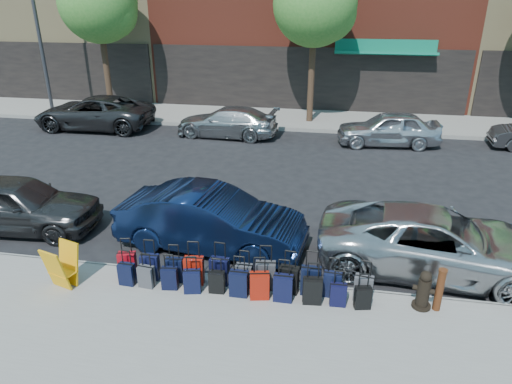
% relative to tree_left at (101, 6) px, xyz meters
% --- Properties ---
extents(ground, '(120.00, 120.00, 0.00)m').
position_rel_tree_left_xyz_m(ground, '(9.86, -9.50, -5.41)').
color(ground, black).
rests_on(ground, ground).
extents(sidewalk_near, '(60.00, 4.00, 0.15)m').
position_rel_tree_left_xyz_m(sidewalk_near, '(9.86, -16.00, -5.34)').
color(sidewalk_near, gray).
rests_on(sidewalk_near, ground).
extents(sidewalk_far, '(60.00, 4.00, 0.15)m').
position_rel_tree_left_xyz_m(sidewalk_far, '(9.86, 0.50, -5.34)').
color(sidewalk_far, gray).
rests_on(sidewalk_far, ground).
extents(curb_near, '(60.00, 0.08, 0.15)m').
position_rel_tree_left_xyz_m(curb_near, '(9.86, -13.98, -5.34)').
color(curb_near, gray).
rests_on(curb_near, ground).
extents(curb_far, '(60.00, 0.08, 0.15)m').
position_rel_tree_left_xyz_m(curb_far, '(9.86, -1.52, -5.34)').
color(curb_far, gray).
rests_on(curb_far, ground).
extents(tree_left, '(3.80, 3.80, 7.27)m').
position_rel_tree_left_xyz_m(tree_left, '(0.00, 0.00, 0.00)').
color(tree_left, black).
rests_on(tree_left, sidewalk_far).
extents(tree_center, '(3.80, 3.80, 7.27)m').
position_rel_tree_left_xyz_m(tree_center, '(10.50, 0.00, 0.00)').
color(tree_center, black).
rests_on(tree_center, sidewalk_far).
extents(streetlight, '(2.59, 0.18, 8.00)m').
position_rel_tree_left_xyz_m(streetlight, '(-2.94, -0.70, -0.75)').
color(streetlight, '#333338').
rests_on(streetlight, sidewalk_far).
extents(suitcase_front_0, '(0.41, 0.28, 0.91)m').
position_rel_tree_left_xyz_m(suitcase_front_0, '(7.30, -14.31, -4.98)').
color(suitcase_front_0, maroon).
rests_on(suitcase_front_0, sidewalk_near).
extents(suitcase_front_1, '(0.40, 0.24, 0.94)m').
position_rel_tree_left_xyz_m(suitcase_front_1, '(7.85, -14.35, -4.97)').
color(suitcase_front_1, black).
rests_on(suitcase_front_1, sidewalk_near).
extents(suitcase_front_2, '(0.38, 0.24, 0.88)m').
position_rel_tree_left_xyz_m(suitcase_front_2, '(8.40, -14.33, -4.99)').
color(suitcase_front_2, black).
rests_on(suitcase_front_2, sidewalk_near).
extents(suitcase_front_3, '(0.43, 0.27, 0.99)m').
position_rel_tree_left_xyz_m(suitcase_front_3, '(8.84, -14.33, -4.95)').
color(suitcase_front_3, '#991509').
rests_on(suitcase_front_3, sidewalk_near).
extents(suitcase_front_4, '(0.42, 0.25, 0.98)m').
position_rel_tree_left_xyz_m(suitcase_front_4, '(9.39, -14.25, -4.96)').
color(suitcase_front_4, black).
rests_on(suitcase_front_4, sidewalk_near).
extents(suitcase_front_5, '(0.36, 0.20, 0.85)m').
position_rel_tree_left_xyz_m(suitcase_front_5, '(9.93, -14.28, -4.99)').
color(suitcase_front_5, '#37383C').
rests_on(suitcase_front_5, sidewalk_near).
extents(suitcase_front_6, '(0.44, 0.28, 1.01)m').
position_rel_tree_left_xyz_m(suitcase_front_6, '(10.39, -14.27, -4.94)').
color(suitcase_front_6, '#333237').
rests_on(suitcase_front_6, sidewalk_near).
extents(suitcase_front_7, '(0.42, 0.27, 0.96)m').
position_rel_tree_left_xyz_m(suitcase_front_7, '(10.89, -14.31, -4.96)').
color(suitcase_front_7, black).
rests_on(suitcase_front_7, sidewalk_near).
extents(suitcase_front_8, '(0.41, 0.23, 0.99)m').
position_rel_tree_left_xyz_m(suitcase_front_8, '(11.34, -14.29, -4.95)').
color(suitcase_front_8, black).
rests_on(suitcase_front_8, sidewalk_near).
extents(suitcase_front_9, '(0.38, 0.23, 0.88)m').
position_rel_tree_left_xyz_m(suitcase_front_9, '(11.79, -14.29, -4.98)').
color(suitcase_front_9, black).
rests_on(suitcase_front_9, sidewalk_near).
extents(suitcase_front_10, '(0.40, 0.26, 0.90)m').
position_rel_tree_left_xyz_m(suitcase_front_10, '(12.41, -14.33, -4.98)').
color(suitcase_front_10, '#424247').
rests_on(suitcase_front_10, sidewalk_near).
extents(suitcase_back_0, '(0.35, 0.22, 0.80)m').
position_rel_tree_left_xyz_m(suitcase_back_0, '(7.43, -14.63, -5.01)').
color(suitcase_back_0, black).
rests_on(suitcase_back_0, sidewalk_near).
extents(suitcase_back_1, '(0.35, 0.23, 0.79)m').
position_rel_tree_left_xyz_m(suitcase_back_1, '(7.87, -14.64, -5.02)').
color(suitcase_back_1, '#3C3C42').
rests_on(suitcase_back_1, sidewalk_near).
extents(suitcase_back_2, '(0.36, 0.23, 0.80)m').
position_rel_tree_left_xyz_m(suitcase_back_2, '(8.39, -14.62, -5.01)').
color(suitcase_back_2, black).
rests_on(suitcase_back_2, sidewalk_near).
extents(suitcase_back_3, '(0.38, 0.27, 0.83)m').
position_rel_tree_left_xyz_m(suitcase_back_3, '(8.90, -14.66, -5.00)').
color(suitcase_back_3, black).
rests_on(suitcase_back_3, sidewalk_near).
extents(suitcase_back_4, '(0.34, 0.21, 0.78)m').
position_rel_tree_left_xyz_m(suitcase_back_4, '(9.40, -14.57, -5.02)').
color(suitcase_back_4, black).
rests_on(suitcase_back_4, sidewalk_near).
extents(suitcase_back_5, '(0.38, 0.22, 0.91)m').
position_rel_tree_left_xyz_m(suitcase_back_5, '(9.88, -14.60, -4.98)').
color(suitcase_back_5, black).
rests_on(suitcase_back_5, sidewalk_near).
extents(suitcase_back_6, '(0.43, 0.30, 0.93)m').
position_rel_tree_left_xyz_m(suitcase_back_6, '(10.32, -14.62, -4.97)').
color(suitcase_back_6, maroon).
rests_on(suitcase_back_6, sidewalk_near).
extents(suitcase_back_7, '(0.39, 0.23, 0.93)m').
position_rel_tree_left_xyz_m(suitcase_back_7, '(10.80, -14.61, -4.97)').
color(suitcase_back_7, black).
rests_on(suitcase_back_7, sidewalk_near).
extents(suitcase_back_8, '(0.40, 0.26, 0.91)m').
position_rel_tree_left_xyz_m(suitcase_back_8, '(11.39, -14.59, -4.98)').
color(suitcase_back_8, black).
rests_on(suitcase_back_8, sidewalk_near).
extents(suitcase_back_9, '(0.33, 0.20, 0.78)m').
position_rel_tree_left_xyz_m(suitcase_back_9, '(11.91, -14.58, -5.02)').
color(suitcase_back_9, black).
rests_on(suitcase_back_9, sidewalk_near).
extents(suitcase_back_10, '(0.35, 0.25, 0.76)m').
position_rel_tree_left_xyz_m(suitcase_back_10, '(12.39, -14.58, -5.02)').
color(suitcase_back_10, black).
rests_on(suitcase_back_10, sidewalk_near).
extents(fire_hydrant, '(0.43, 0.38, 0.84)m').
position_rel_tree_left_xyz_m(fire_hydrant, '(13.57, -14.36, -4.88)').
color(fire_hydrant, black).
rests_on(fire_hydrant, sidewalk_near).
extents(bollard, '(0.17, 0.17, 0.93)m').
position_rel_tree_left_xyz_m(bollard, '(13.85, -14.38, -4.78)').
color(bollard, '#38190C').
rests_on(bollard, sidewalk_near).
extents(display_rack, '(0.68, 0.72, 0.96)m').
position_rel_tree_left_xyz_m(display_rack, '(6.13, -14.92, -4.79)').
color(display_rack, '#EA9F0D').
rests_on(display_rack, sidewalk_near).
extents(car_near_0, '(4.52, 2.07, 1.50)m').
position_rel_tree_left_xyz_m(car_near_0, '(3.33, -12.49, -4.66)').
color(car_near_0, '#313234').
rests_on(car_near_0, ground).
extents(car_near_1, '(4.84, 2.14, 1.54)m').
position_rel_tree_left_xyz_m(car_near_1, '(8.75, -12.55, -4.64)').
color(car_near_1, '#0E1B3D').
rests_on(car_near_1, ground).
extents(car_near_2, '(5.44, 2.89, 1.46)m').
position_rel_tree_left_xyz_m(car_near_2, '(14.04, -12.64, -4.68)').
color(car_near_2, '#BABCC1').
rests_on(car_near_2, ground).
extents(car_far_0, '(5.58, 2.64, 1.54)m').
position_rel_tree_left_xyz_m(car_far_0, '(0.34, -2.65, -4.64)').
color(car_far_0, '#303032').
rests_on(car_far_0, ground).
extents(car_far_1, '(4.68, 2.18, 1.32)m').
position_rel_tree_left_xyz_m(car_far_1, '(6.84, -2.84, -4.75)').
color(car_far_1, '#B1B4B8').
rests_on(car_far_1, ground).
extents(car_far_2, '(4.36, 2.06, 1.44)m').
position_rel_tree_left_xyz_m(car_far_2, '(13.85, -2.95, -4.69)').
color(car_far_2, silver).
rests_on(car_far_2, ground).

